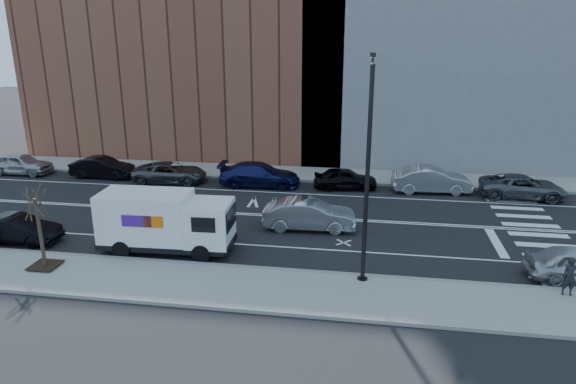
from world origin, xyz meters
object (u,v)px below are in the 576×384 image
(fedex_van, at_px, (165,221))
(pedestrian, at_px, (570,277))
(far_parked_a, at_px, (20,164))
(driving_sedan, at_px, (309,215))
(far_parked_b, at_px, (102,167))

(fedex_van, distance_m, pedestrian, 17.61)
(pedestrian, bearing_deg, fedex_van, 175.69)
(fedex_van, bearing_deg, far_parked_a, 142.15)
(fedex_van, distance_m, driving_sedan, 7.60)
(fedex_van, xyz_separation_m, driving_sedan, (6.47, 3.91, -0.72))
(far_parked_a, bearing_deg, far_parked_b, -89.14)
(driving_sedan, distance_m, pedestrian, 12.46)
(far_parked_b, bearing_deg, fedex_van, -140.38)
(fedex_van, relative_size, far_parked_b, 1.43)
(driving_sedan, xyz_separation_m, pedestrian, (11.03, -5.81, 0.13))
(far_parked_a, relative_size, driving_sedan, 0.94)
(driving_sedan, height_order, pedestrian, pedestrian)
(far_parked_a, xyz_separation_m, pedestrian, (33.32, -13.32, 0.16))
(pedestrian, bearing_deg, far_parked_a, 160.08)
(far_parked_a, distance_m, driving_sedan, 23.52)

